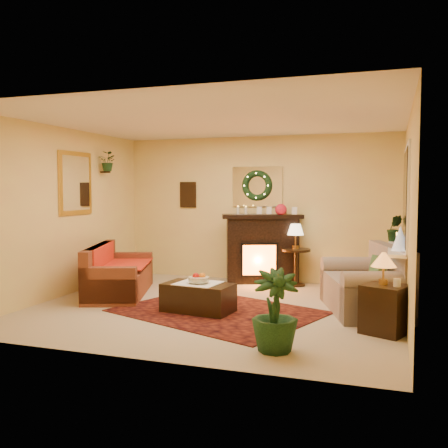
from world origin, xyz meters
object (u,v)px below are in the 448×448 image
(end_table_square, at_px, (385,310))
(side_table_round, at_px, (296,267))
(loveseat, at_px, (364,281))
(coffee_table, at_px, (198,297))
(sofa, at_px, (120,267))
(fireplace, at_px, (262,252))

(end_table_square, bearing_deg, side_table_round, 120.96)
(loveseat, relative_size, coffee_table, 1.67)
(loveseat, xyz_separation_m, coffee_table, (-2.11, -0.76, -0.21))
(side_table_round, bearing_deg, sofa, -148.04)
(coffee_table, bearing_deg, end_table_square, 1.37)
(loveseat, height_order, coffee_table, loveseat)
(sofa, distance_m, fireplace, 2.53)
(fireplace, height_order, side_table_round, fireplace)
(sofa, relative_size, loveseat, 1.17)
(fireplace, height_order, loveseat, fireplace)
(end_table_square, xyz_separation_m, coffee_table, (-2.40, 0.23, -0.06))
(sofa, distance_m, loveseat, 3.71)
(sofa, bearing_deg, end_table_square, -32.08)
(side_table_round, relative_size, end_table_square, 1.13)
(sofa, distance_m, side_table_round, 2.96)
(sofa, relative_size, end_table_square, 3.22)
(sofa, relative_size, fireplace, 1.45)
(loveseat, bearing_deg, end_table_square, -91.98)
(sofa, xyz_separation_m, fireplace, (1.89, 1.68, 0.12))
(fireplace, bearing_deg, side_table_round, -31.03)
(sofa, height_order, end_table_square, sofa)
(end_table_square, height_order, coffee_table, end_table_square)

